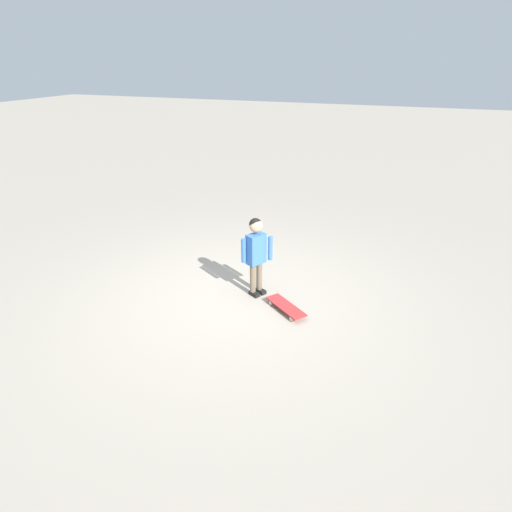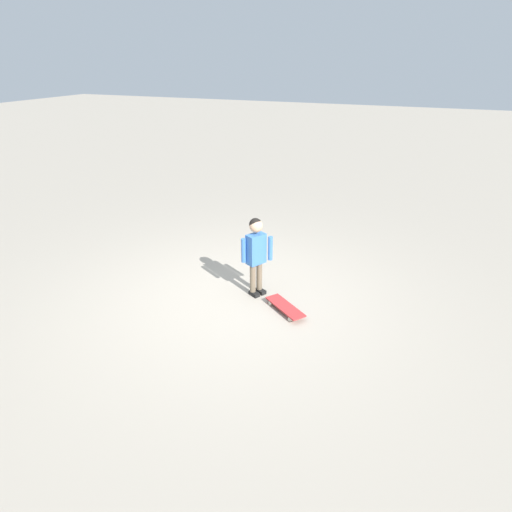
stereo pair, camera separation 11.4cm
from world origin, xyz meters
The scene contains 3 objects.
ground_plane centered at (0.00, 0.00, 0.00)m, with size 50.00×50.00×0.00m, color #9E9384.
child_person centered at (0.24, 0.24, 0.66)m, with size 0.35×0.28×1.06m.
skateboard centered at (0.74, -0.04, 0.06)m, with size 0.61×0.53×0.07m.
Camera 1 is at (2.05, -4.51, 2.90)m, focal length 30.60 mm.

